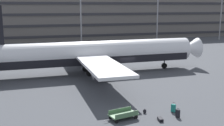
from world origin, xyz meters
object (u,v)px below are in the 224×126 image
(suitcase_small, at_px, (178,113))
(baggage_cart, at_px, (123,114))
(airliner, at_px, (92,54))
(backpack_teal, at_px, (145,111))
(suitcase_large, at_px, (160,119))
(suitcase_scuffed, at_px, (173,108))

(suitcase_small, distance_m, baggage_cart, 5.12)
(airliner, bearing_deg, backpack_teal, -85.22)
(suitcase_large, xyz_separation_m, suitcase_scuffed, (2.12, 1.56, 0.29))
(suitcase_large, xyz_separation_m, baggage_cart, (-3.10, 1.33, 0.29))
(airliner, distance_m, baggage_cart, 18.44)
(baggage_cart, bearing_deg, suitcase_scuffed, 2.51)
(suitcase_small, relative_size, suitcase_large, 1.04)
(suitcase_scuffed, bearing_deg, suitcase_small, -99.57)
(airliner, relative_size, suitcase_small, 42.25)
(airliner, relative_size, backpack_teal, 80.72)
(airliner, bearing_deg, baggage_cart, -92.98)
(suitcase_large, relative_size, suitcase_scuffed, 0.84)
(suitcase_large, height_order, baggage_cart, baggage_cart)
(airliner, height_order, baggage_cart, airliner)
(suitcase_large, bearing_deg, airliner, 96.28)
(suitcase_scuffed, bearing_deg, backpack_teal, 169.86)
(suitcase_small, xyz_separation_m, suitcase_scuffed, (0.21, 1.26, 0.02))
(airliner, xyz_separation_m, suitcase_small, (4.06, -19.26, -2.64))
(suitcase_large, bearing_deg, baggage_cart, 156.72)
(airliner, relative_size, suitcase_scuffed, 36.91)
(airliner, height_order, suitcase_scuffed, airliner)
(suitcase_large, height_order, backpack_teal, backpack_teal)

